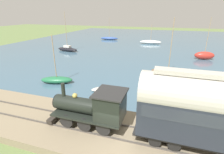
{
  "coord_description": "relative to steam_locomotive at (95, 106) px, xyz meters",
  "views": [
    {
      "loc": [
        -9.11,
        -2.66,
        8.35
      ],
      "look_at": [
        5.62,
        2.16,
        2.59
      ],
      "focal_mm": 28.0,
      "sensor_mm": 36.0,
      "label": 1
    }
  ],
  "objects": [
    {
      "name": "sailboat_blue",
      "position": [
        44.44,
        14.2,
        -1.81
      ],
      "size": [
        2.16,
        5.79,
        6.72
      ],
      "rotation": [
        0.0,
        0.0,
        0.13
      ],
      "color": "#335199",
      "rests_on": "harbor_water"
    },
    {
      "name": "sailboat_green",
      "position": [
        7.5,
        8.44,
        -1.82
      ],
      "size": [
        2.47,
        4.15,
        5.95
      ],
      "rotation": [
        0.0,
        0.0,
        0.3
      ],
      "color": "#236B42",
      "rests_on": "harbor_water"
    },
    {
      "name": "harbor_water",
      "position": [
        43.22,
        -1.74,
        -2.28
      ],
      "size": [
        80.0,
        80.0,
        0.01
      ],
      "color": "#426075",
      "rests_on": "ground"
    },
    {
      "name": "sailboat_black",
      "position": [
        24.68,
        17.47,
        -1.75
      ],
      "size": [
        2.25,
        5.45,
        8.48
      ],
      "rotation": [
        0.0,
        0.0,
        -0.15
      ],
      "color": "black",
      "rests_on": "harbor_water"
    },
    {
      "name": "sailboat_white",
      "position": [
        40.57,
        0.63,
        -1.76
      ],
      "size": [
        2.3,
        6.0,
        5.33
      ],
      "rotation": [
        0.0,
        0.0,
        0.12
      ],
      "color": "white",
      "rests_on": "harbor_water"
    },
    {
      "name": "steam_locomotive",
      "position": [
        0.0,
        0.0,
        0.0
      ],
      "size": [
        2.15,
        5.6,
        3.0
      ],
      "color": "black",
      "rests_on": "rail_embankment"
    },
    {
      "name": "rowboat_far_out",
      "position": [
        7.15,
        2.45,
        -2.11
      ],
      "size": [
        2.06,
        2.3,
        0.33
      ],
      "rotation": [
        0.0,
        0.0,
        0.64
      ],
      "color": "beige",
      "rests_on": "harbor_water"
    },
    {
      "name": "sailboat_brown",
      "position": [
        14.04,
        -4.67,
        -1.74
      ],
      "size": [
        2.92,
        5.03,
        7.78
      ],
      "rotation": [
        0.0,
        0.0,
        -0.37
      ],
      "color": "brown",
      "rests_on": "harbor_water"
    },
    {
      "name": "sailboat_red",
      "position": [
        26.26,
        -10.92,
        -1.51
      ],
      "size": [
        2.1,
        3.78,
        7.57
      ],
      "rotation": [
        0.0,
        0.0,
        0.18
      ],
      "color": "#B72D23",
      "rests_on": "harbor_water"
    },
    {
      "name": "ground_plane",
      "position": [
        -0.52,
        -1.74,
        -2.28
      ],
      "size": [
        200.0,
        200.0,
        0.0
      ],
      "primitive_type": "plane",
      "color": "#607542"
    },
    {
      "name": "passenger_coach",
      "position": [
        0.0,
        -7.32,
        1.05
      ],
      "size": [
        2.26,
        8.9,
        4.73
      ],
      "color": "black",
      "rests_on": "rail_embankment"
    },
    {
      "name": "rail_embankment",
      "position": [
        -0.0,
        -1.74,
        -1.99
      ],
      "size": [
        5.84,
        56.0,
        0.7
      ],
      "color": "#84755B",
      "rests_on": "ground"
    }
  ]
}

